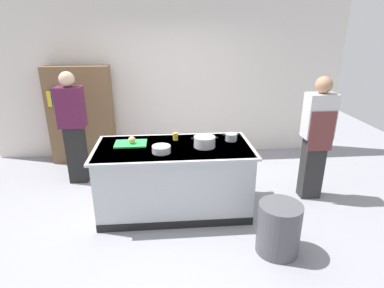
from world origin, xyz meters
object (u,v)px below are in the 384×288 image
sauce_pan (231,137)px  mixing_bowl (161,149)px  stock_pot (205,142)px  person_guest (73,126)px  person_chef (316,136)px  juice_cup (175,136)px  bookshelf (81,115)px  onion (132,140)px  trash_bin (279,228)px

sauce_pan → mixing_bowl: (-0.91, -0.34, -0.01)m
stock_pot → person_guest: size_ratio=0.19×
sauce_pan → person_chef: bearing=1.3°
stock_pot → person_chef: 1.58m
sauce_pan → person_guest: person_guest is taller
juice_cup → bookshelf: 2.24m
onion → juice_cup: onion is taller
onion → mixing_bowl: (0.37, -0.29, -0.02)m
mixing_bowl → bookshelf: 2.44m
onion → stock_pot: 0.92m
onion → bookshelf: 2.00m
bookshelf → mixing_bowl: bearing=-54.5°
onion → sauce_pan: onion is taller
juice_cup → person_guest: bearing=154.5°
sauce_pan → trash_bin: 1.32m
person_guest → stock_pot: bearing=42.4°
onion → sauce_pan: (1.28, 0.05, -0.02)m
person_chef → bookshelf: person_chef is taller
person_guest → juice_cup: bearing=45.1°
sauce_pan → trash_bin: sauce_pan is taller
sauce_pan → person_chef: person_chef is taller
stock_pot → mixing_bowl: size_ratio=1.50×
onion → stock_pot: size_ratio=0.28×
onion → person_chef: size_ratio=0.05×
juice_cup → person_chef: (1.91, -0.06, -0.04)m
trash_bin → person_chef: (0.86, 1.13, 0.63)m
onion → person_guest: 1.28m
mixing_bowl → trash_bin: mixing_bowl is taller
trash_bin → onion: bearing=146.9°
juice_cup → person_chef: bearing=-1.8°
onion → person_guest: (-0.95, 0.86, -0.06)m
juice_cup → bookshelf: (-1.60, 1.56, -0.10)m
person_guest → sauce_pan: bearing=50.8°
sauce_pan → stock_pot: bearing=-152.8°
bookshelf → juice_cup: bearing=-44.3°
person_guest → trash_bin: bearing=34.0°
stock_pot → person_chef: person_chef is taller
mixing_bowl → person_guest: person_guest is taller
bookshelf → sauce_pan: bearing=-35.3°
mixing_bowl → juice_cup: juice_cup is taller
mixing_bowl → person_chef: (2.10, 0.37, -0.03)m
stock_pot → bookshelf: (-1.95, 1.84, -0.11)m
sauce_pan → trash_bin: bearing=-73.7°
stock_pot → sauce_pan: 0.42m
mixing_bowl → juice_cup: size_ratio=2.23×
onion → bookshelf: size_ratio=0.06×
sauce_pan → person_guest: bearing=160.2°
stock_pot → bookshelf: size_ratio=0.20×
onion → trash_bin: (1.60, -1.05, -0.68)m
trash_bin → bookshelf: size_ratio=0.34×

